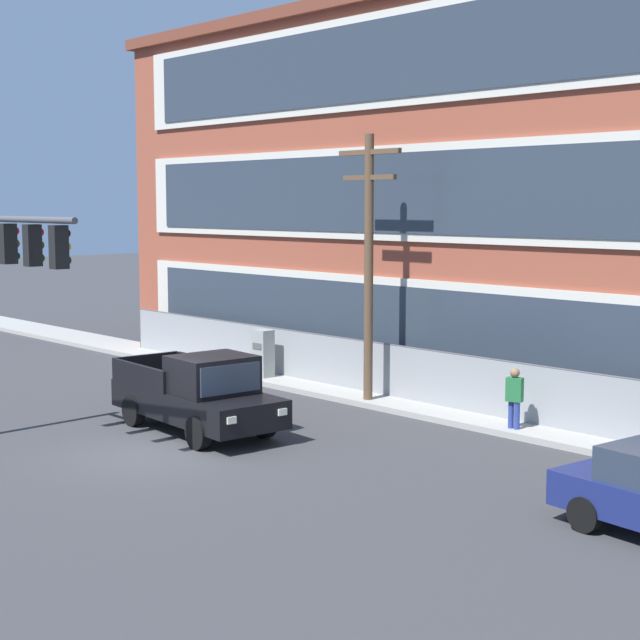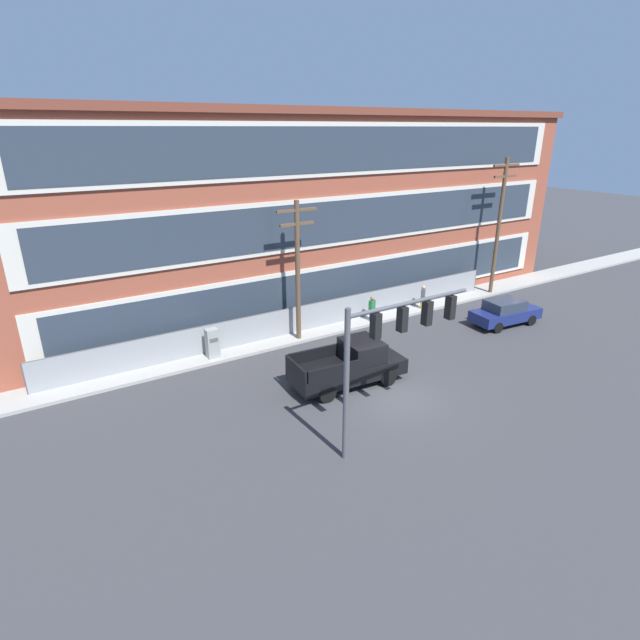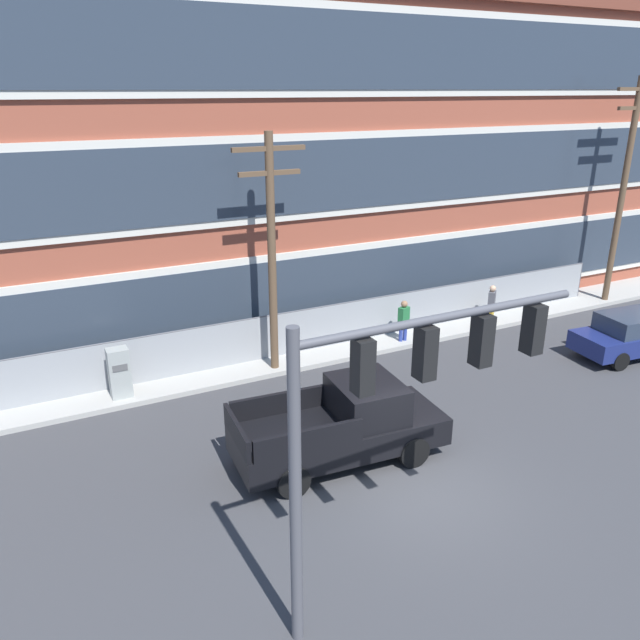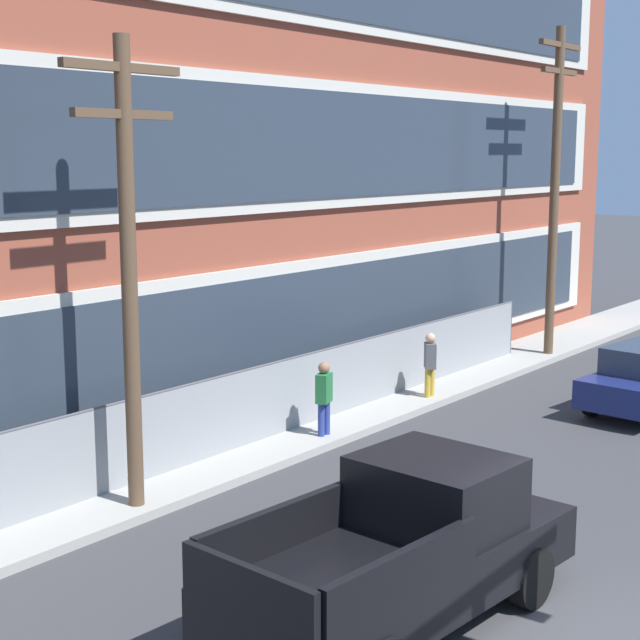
# 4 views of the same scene
# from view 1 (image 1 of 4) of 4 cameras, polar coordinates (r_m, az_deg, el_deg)

# --- Properties ---
(ground_plane) EXTENTS (160.00, 160.00, 0.00)m
(ground_plane) POSITION_cam_1_polar(r_m,az_deg,el_deg) (23.11, -9.68, -7.66)
(ground_plane) COLOR #38383A
(sidewalk_building_side) EXTENTS (80.00, 2.06, 0.16)m
(sidewalk_building_side) POSITION_cam_1_polar(r_m,az_deg,el_deg) (28.31, 4.37, -4.75)
(sidewalk_building_side) COLOR #9E9B93
(sidewalk_building_side) RESTS_ON ground
(brick_mill_building) EXTENTS (37.64, 9.51, 12.09)m
(brick_mill_building) POSITION_cam_1_polar(r_m,az_deg,el_deg) (30.01, 16.88, 7.12)
(brick_mill_building) COLOR brown
(brick_mill_building) RESTS_ON ground
(chain_link_fence) EXTENTS (28.10, 0.06, 1.69)m
(chain_link_fence) POSITION_cam_1_polar(r_m,az_deg,el_deg) (28.05, 5.28, -3.23)
(chain_link_fence) COLOR gray
(chain_link_fence) RESTS_ON ground
(traffic_signal_mast) EXTENTS (5.44, 0.43, 5.69)m
(traffic_signal_mast) POSITION_cam_1_polar(r_m,az_deg,el_deg) (23.41, -18.09, 2.82)
(traffic_signal_mast) COLOR #4C4C51
(traffic_signal_mast) RESTS_ON ground
(pickup_truck_black) EXTENTS (5.46, 2.43, 2.03)m
(pickup_truck_black) POSITION_cam_1_polar(r_m,az_deg,el_deg) (24.80, -7.04, -4.36)
(pickup_truck_black) COLOR black
(pickup_truck_black) RESTS_ON ground
(utility_pole_near_corner) EXTENTS (2.30, 0.26, 7.66)m
(utility_pole_near_corner) POSITION_cam_1_polar(r_m,az_deg,el_deg) (27.66, 2.85, 3.70)
(utility_pole_near_corner) COLOR brown
(utility_pole_near_corner) RESTS_ON ground
(electrical_cabinet) EXTENTS (0.61, 0.50, 1.69)m
(electrical_cabinet) POSITION_cam_1_polar(r_m,az_deg,el_deg) (31.71, -3.34, -2.09)
(electrical_cabinet) COLOR #939993
(electrical_cabinet) RESTS_ON ground
(pedestrian_by_fence) EXTENTS (0.45, 0.35, 1.69)m
(pedestrian_by_fence) POSITION_cam_1_polar(r_m,az_deg,el_deg) (24.83, 11.24, -4.38)
(pedestrian_by_fence) COLOR navy
(pedestrian_by_fence) RESTS_ON ground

